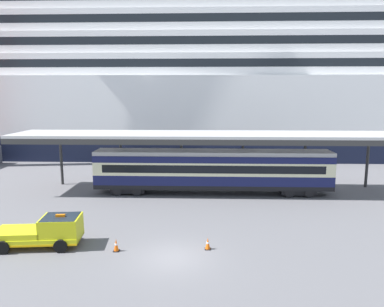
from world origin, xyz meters
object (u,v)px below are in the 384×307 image
Objects in this scene: cruise_ship at (287,76)px; traffic_cone_mid at (116,245)px; train_carriage at (212,170)px; service_truck at (46,231)px; traffic_cone_near at (208,244)px.

cruise_ship is 194.25× the size of traffic_cone_mid.
service_truck is at bearing -130.25° from train_carriage.
traffic_cone_mid is (-5.47, -0.47, 0.02)m from traffic_cone_near.
traffic_cone_mid is (-19.26, -43.11, -11.93)m from cruise_ship.
traffic_cone_mid is at bearing -7.25° from service_truck.
cruise_ship is at bearing 65.92° from traffic_cone_mid.
train_carriage reaches higher than traffic_cone_near.
train_carriage reaches higher than traffic_cone_mid.
cruise_ship is 34.45m from train_carriage.
train_carriage is at bearing 49.75° from service_truck.
train_carriage is 14.38m from traffic_cone_mid.
train_carriage reaches higher than service_truck.
service_truck is 9.97m from traffic_cone_near.
train_carriage is at bearing -113.75° from cruise_ship.
service_truck is (-10.47, -12.36, -1.32)m from train_carriage.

